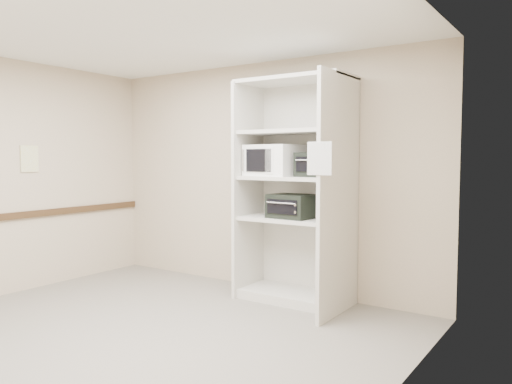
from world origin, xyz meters
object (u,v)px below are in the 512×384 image
Objects in this scene: toaster_oven_lower at (292,206)px; microwave at (274,160)px; shelving_unit at (298,198)px; toaster_oven_upper at (320,165)px.

microwave is at bearing 173.15° from toaster_oven_lower.
shelving_unit is 5.42× the size of toaster_oven_upper.
shelving_unit is 0.51m from microwave.
toaster_oven_lower is (-0.31, -0.06, -0.45)m from toaster_oven_upper.
shelving_unit is at bearing -175.63° from toaster_oven_upper.
microwave is 0.56m from toaster_oven_lower.
shelving_unit is 0.45m from toaster_oven_upper.
toaster_oven_upper is (0.56, 0.01, -0.04)m from microwave.
shelving_unit is 0.11m from toaster_oven_lower.
toaster_oven_upper is 0.96× the size of toaster_oven_lower.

